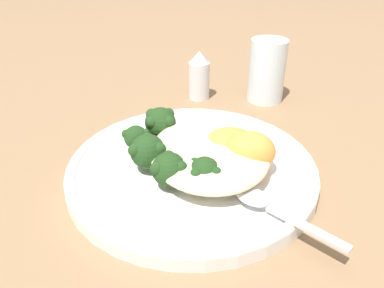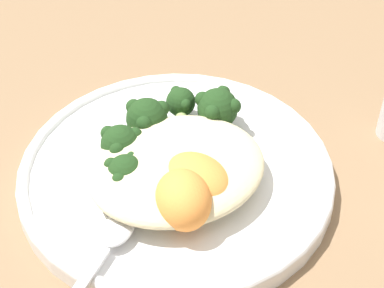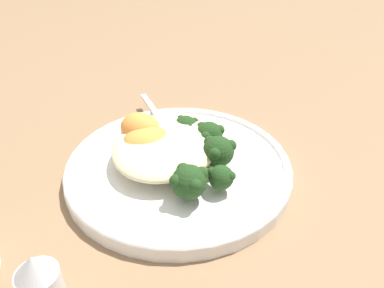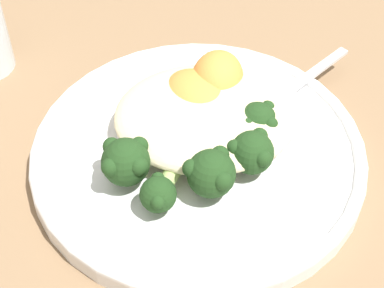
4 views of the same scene
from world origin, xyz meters
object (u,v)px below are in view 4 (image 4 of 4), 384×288
sweet_potato_chunk_2 (201,97)px  sweet_potato_chunk_1 (209,102)px  broccoli_stalk_2 (210,170)px  sweet_potato_chunk_0 (217,78)px  quinoa_mound (206,118)px  broccoli_stalk_1 (168,176)px  broccoli_stalk_3 (240,147)px  plate (199,153)px  broccoli_stalk_4 (249,122)px  broccoli_stalk_0 (133,158)px  spoon (289,89)px

sweet_potato_chunk_2 → sweet_potato_chunk_1: bearing=-18.7°
broccoli_stalk_2 → sweet_potato_chunk_2: broccoli_stalk_2 is taller
sweet_potato_chunk_0 → quinoa_mound: bearing=-105.8°
broccoli_stalk_1 → broccoli_stalk_3: (0.06, 0.03, 0.00)m
broccoli_stalk_2 → sweet_potato_chunk_1: (0.00, 0.09, -0.00)m
broccoli_stalk_3 → sweet_potato_chunk_1: broccoli_stalk_3 is taller
plate → sweet_potato_chunk_2: 0.05m
plate → broccoli_stalk_4: size_ratio=3.25×
broccoli_stalk_0 → broccoli_stalk_3: size_ratio=1.06×
broccoli_stalk_3 → sweet_potato_chunk_1: bearing=153.4°
sweet_potato_chunk_0 → sweet_potato_chunk_2: size_ratio=0.84×
broccoli_stalk_3 → broccoli_stalk_4: bearing=111.6°
plate → broccoli_stalk_2: (0.01, -0.05, 0.03)m
sweet_potato_chunk_2 → broccoli_stalk_2: bearing=-87.8°
quinoa_mound → broccoli_stalk_4: (0.04, -0.01, 0.00)m
broccoli_stalk_3 → quinoa_mound: bearing=168.2°
quinoa_mound → sweet_potato_chunk_1: bearing=80.7°
plate → sweet_potato_chunk_2: sweet_potato_chunk_2 is taller
sweet_potato_chunk_2 → spoon: sweet_potato_chunk_2 is taller
broccoli_stalk_0 → broccoli_stalk_3: bearing=146.4°
broccoli_stalk_1 → broccoli_stalk_4: broccoli_stalk_4 is taller
broccoli_stalk_0 → broccoli_stalk_2: size_ratio=1.01×
plate → quinoa_mound: size_ratio=1.83×
sweet_potato_chunk_2 → spoon: (0.09, 0.02, -0.01)m
sweet_potato_chunk_0 → sweet_potato_chunk_2: 0.03m
broccoli_stalk_4 → sweet_potato_chunk_2: sweet_potato_chunk_2 is taller
sweet_potato_chunk_0 → sweet_potato_chunk_1: size_ratio=0.91×
broccoli_stalk_4 → sweet_potato_chunk_2: (-0.04, 0.03, 0.00)m
sweet_potato_chunk_0 → broccoli_stalk_1: bearing=-113.4°
broccoli_stalk_2 → spoon: size_ratio=0.90×
broccoli_stalk_3 → broccoli_stalk_4: size_ratio=0.95×
broccoli_stalk_4 → broccoli_stalk_2: bearing=-118.5°
broccoli_stalk_1 → broccoli_stalk_4: (0.07, 0.06, 0.00)m
plate → spoon: (0.09, 0.07, 0.01)m
broccoli_stalk_1 → sweet_potato_chunk_1: same height
plate → quinoa_mound: quinoa_mound is taller
broccoli_stalk_1 → broccoli_stalk_2: size_ratio=1.25×
broccoli_stalk_0 → broccoli_stalk_3: 0.09m
quinoa_mound → sweet_potato_chunk_0: sweet_potato_chunk_0 is taller
broccoli_stalk_1 → sweet_potato_chunk_0: 0.12m
broccoli_stalk_2 → broccoli_stalk_4: bearing=136.8°
sweet_potato_chunk_1 → spoon: bearing=18.6°
broccoli_stalk_0 → broccoli_stalk_3: broccoli_stalk_0 is taller
broccoli_stalk_0 → sweet_potato_chunk_2: 0.09m
broccoli_stalk_2 → spoon: (0.08, 0.11, -0.02)m
quinoa_mound → sweet_potato_chunk_1: size_ratio=2.50×
broccoli_stalk_2 → sweet_potato_chunk_0: (0.01, 0.11, 0.00)m
plate → sweet_potato_chunk_0: 0.07m
broccoli_stalk_2 → sweet_potato_chunk_2: (-0.00, 0.09, -0.00)m
broccoli_stalk_3 → spoon: broccoli_stalk_3 is taller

